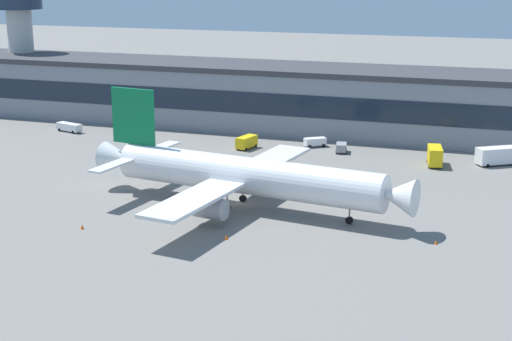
{
  "coord_description": "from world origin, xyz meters",
  "views": [
    {
      "loc": [
        40.06,
        -108.48,
        36.49
      ],
      "look_at": [
        2.29,
        1.99,
        5.0
      ],
      "focal_mm": 53.91,
      "sensor_mm": 36.0,
      "label": 1
    }
  ],
  "objects_px": {
    "control_tower": "(20,32)",
    "baggage_tug": "(341,147)",
    "follow_me_car": "(315,142)",
    "traffic_cone_2": "(82,227)",
    "belt_loader": "(69,127)",
    "traffic_cone_1": "(226,237)",
    "traffic_cone_0": "(436,242)",
    "stair_truck": "(435,155)",
    "crew_van": "(247,142)",
    "fuel_truck": "(498,155)",
    "airliner": "(242,175)"
  },
  "relations": [
    {
      "from": "traffic_cone_2",
      "to": "follow_me_car",
      "type": "bearing_deg",
      "value": 72.96
    },
    {
      "from": "stair_truck",
      "to": "traffic_cone_0",
      "type": "xyz_separation_m",
      "value": [
        4.88,
        -42.62,
        -1.67
      ]
    },
    {
      "from": "traffic_cone_2",
      "to": "traffic_cone_0",
      "type": "bearing_deg",
      "value": 11.7
    },
    {
      "from": "traffic_cone_1",
      "to": "traffic_cone_2",
      "type": "distance_m",
      "value": 21.1
    },
    {
      "from": "stair_truck",
      "to": "belt_loader",
      "type": "bearing_deg",
      "value": 177.39
    },
    {
      "from": "airliner",
      "to": "control_tower",
      "type": "distance_m",
      "value": 105.0
    },
    {
      "from": "airliner",
      "to": "traffic_cone_0",
      "type": "xyz_separation_m",
      "value": [
        30.15,
        -6.86,
        -4.87
      ]
    },
    {
      "from": "stair_truck",
      "to": "traffic_cone_2",
      "type": "relative_size",
      "value": 9.33
    },
    {
      "from": "traffic_cone_2",
      "to": "control_tower",
      "type": "bearing_deg",
      "value": 129.34
    },
    {
      "from": "baggage_tug",
      "to": "traffic_cone_1",
      "type": "height_order",
      "value": "baggage_tug"
    },
    {
      "from": "traffic_cone_1",
      "to": "control_tower",
      "type": "bearing_deg",
      "value": 138.29
    },
    {
      "from": "control_tower",
      "to": "belt_loader",
      "type": "bearing_deg",
      "value": -39.92
    },
    {
      "from": "control_tower",
      "to": "stair_truck",
      "type": "xyz_separation_m",
      "value": [
        108.44,
        -26.69,
        -17.6
      ]
    },
    {
      "from": "crew_van",
      "to": "airliner",
      "type": "bearing_deg",
      "value": -71.44
    },
    {
      "from": "stair_truck",
      "to": "traffic_cone_2",
      "type": "height_order",
      "value": "stair_truck"
    },
    {
      "from": "baggage_tug",
      "to": "stair_truck",
      "type": "xyz_separation_m",
      "value": [
        18.75,
        -4.35,
        0.89
      ]
    },
    {
      "from": "baggage_tug",
      "to": "traffic_cone_0",
      "type": "height_order",
      "value": "baggage_tug"
    },
    {
      "from": "belt_loader",
      "to": "crew_van",
      "type": "bearing_deg",
      "value": -3.03
    },
    {
      "from": "fuel_truck",
      "to": "traffic_cone_2",
      "type": "height_order",
      "value": "fuel_truck"
    },
    {
      "from": "belt_loader",
      "to": "fuel_truck",
      "type": "bearing_deg",
      "value": 0.3
    },
    {
      "from": "fuel_truck",
      "to": "follow_me_car",
      "type": "bearing_deg",
      "value": 174.88
    },
    {
      "from": "baggage_tug",
      "to": "traffic_cone_2",
      "type": "distance_m",
      "value": 62.09
    },
    {
      "from": "traffic_cone_2",
      "to": "stair_truck",
      "type": "bearing_deg",
      "value": 50.46
    },
    {
      "from": "control_tower",
      "to": "stair_truck",
      "type": "relative_size",
      "value": 4.94
    },
    {
      "from": "control_tower",
      "to": "follow_me_car",
      "type": "relative_size",
      "value": 6.72
    },
    {
      "from": "control_tower",
      "to": "baggage_tug",
      "type": "xyz_separation_m",
      "value": [
        89.69,
        -22.34,
        -18.49
      ]
    },
    {
      "from": "stair_truck",
      "to": "traffic_cone_0",
      "type": "bearing_deg",
      "value": -83.47
    },
    {
      "from": "follow_me_car",
      "to": "traffic_cone_0",
      "type": "height_order",
      "value": "follow_me_car"
    },
    {
      "from": "follow_me_car",
      "to": "fuel_truck",
      "type": "xyz_separation_m",
      "value": [
        36.15,
        -3.24,
        0.79
      ]
    },
    {
      "from": "baggage_tug",
      "to": "traffic_cone_1",
      "type": "bearing_deg",
      "value": -93.98
    },
    {
      "from": "stair_truck",
      "to": "traffic_cone_1",
      "type": "bearing_deg",
      "value": -114.29
    },
    {
      "from": "control_tower",
      "to": "traffic_cone_1",
      "type": "relative_size",
      "value": 44.06
    },
    {
      "from": "airliner",
      "to": "fuel_truck",
      "type": "relative_size",
      "value": 6.24
    },
    {
      "from": "airliner",
      "to": "traffic_cone_1",
      "type": "relative_size",
      "value": 74.88
    },
    {
      "from": "belt_loader",
      "to": "traffic_cone_1",
      "type": "xyz_separation_m",
      "value": [
        58.43,
        -53.59,
        -0.8
      ]
    },
    {
      "from": "airliner",
      "to": "traffic_cone_0",
      "type": "height_order",
      "value": "airliner"
    },
    {
      "from": "stair_truck",
      "to": "fuel_truck",
      "type": "bearing_deg",
      "value": 20.61
    },
    {
      "from": "baggage_tug",
      "to": "follow_me_car",
      "type": "distance_m",
      "value": 7.0
    },
    {
      "from": "airliner",
      "to": "follow_me_car",
      "type": "height_order",
      "value": "airliner"
    },
    {
      "from": "crew_van",
      "to": "fuel_truck",
      "type": "height_order",
      "value": "fuel_truck"
    },
    {
      "from": "baggage_tug",
      "to": "traffic_cone_0",
      "type": "relative_size",
      "value": 6.36
    },
    {
      "from": "airliner",
      "to": "belt_loader",
      "type": "xyz_separation_m",
      "value": [
        -55.68,
        39.45,
        -4.02
      ]
    },
    {
      "from": "traffic_cone_0",
      "to": "traffic_cone_1",
      "type": "xyz_separation_m",
      "value": [
        -27.4,
        -7.28,
        0.05
      ]
    },
    {
      "from": "traffic_cone_1",
      "to": "belt_loader",
      "type": "bearing_deg",
      "value": 137.47
    },
    {
      "from": "follow_me_car",
      "to": "belt_loader",
      "type": "bearing_deg",
      "value": -176.19
    },
    {
      "from": "traffic_cone_0",
      "to": "traffic_cone_1",
      "type": "height_order",
      "value": "traffic_cone_1"
    },
    {
      "from": "stair_truck",
      "to": "traffic_cone_1",
      "type": "height_order",
      "value": "stair_truck"
    },
    {
      "from": "follow_me_car",
      "to": "control_tower",
      "type": "bearing_deg",
      "value": 166.99
    },
    {
      "from": "baggage_tug",
      "to": "traffic_cone_1",
      "type": "xyz_separation_m",
      "value": [
        -3.77,
        -54.24,
        -0.73
      ]
    },
    {
      "from": "follow_me_car",
      "to": "traffic_cone_2",
      "type": "bearing_deg",
      "value": -107.04
    }
  ]
}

